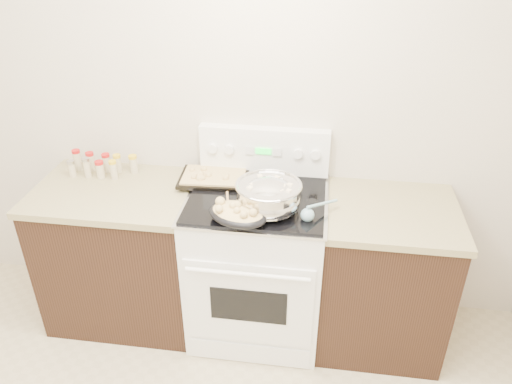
# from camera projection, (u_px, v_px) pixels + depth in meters

# --- Properties ---
(room_shell) EXTENTS (4.10, 3.60, 2.75)m
(room_shell) POSITION_uv_depth(u_px,v_px,m) (30.00, 213.00, 1.19)
(room_shell) COLOR beige
(room_shell) RESTS_ON ground
(counter_left) EXTENTS (0.93, 0.67, 0.92)m
(counter_left) POSITION_uv_depth(u_px,v_px,m) (125.00, 253.00, 3.09)
(counter_left) COLOR black
(counter_left) RESTS_ON ground
(counter_right) EXTENTS (0.73, 0.67, 0.92)m
(counter_right) POSITION_uv_depth(u_px,v_px,m) (381.00, 276.00, 2.90)
(counter_right) COLOR black
(counter_right) RESTS_ON ground
(kitchen_range) EXTENTS (0.78, 0.73, 1.22)m
(kitchen_range) POSITION_uv_depth(u_px,v_px,m) (257.00, 261.00, 2.97)
(kitchen_range) COLOR white
(kitchen_range) RESTS_ON ground
(mixing_bowl) EXTENTS (0.41, 0.41, 0.20)m
(mixing_bowl) POSITION_uv_depth(u_px,v_px,m) (269.00, 197.00, 2.58)
(mixing_bowl) COLOR silver
(mixing_bowl) RESTS_ON kitchen_range
(roasting_pan) EXTENTS (0.37, 0.31, 0.11)m
(roasting_pan) POSITION_uv_depth(u_px,v_px,m) (238.00, 213.00, 2.50)
(roasting_pan) COLOR black
(roasting_pan) RESTS_ON kitchen_range
(baking_sheet) EXTENTS (0.41, 0.30, 0.06)m
(baking_sheet) POSITION_uv_depth(u_px,v_px,m) (213.00, 177.00, 2.89)
(baking_sheet) COLOR black
(baking_sheet) RESTS_ON kitchen_range
(wooden_spoon) EXTENTS (0.08, 0.25, 0.04)m
(wooden_spoon) POSITION_uv_depth(u_px,v_px,m) (222.00, 210.00, 2.60)
(wooden_spoon) COLOR tan
(wooden_spoon) RESTS_ON kitchen_range
(blue_ladle) EXTENTS (0.19, 0.21, 0.09)m
(blue_ladle) POSITION_uv_depth(u_px,v_px,m) (310.00, 213.00, 2.53)
(blue_ladle) COLOR #77A2B2
(blue_ladle) RESTS_ON kitchen_range
(spice_jars) EXTENTS (0.40, 0.15, 0.13)m
(spice_jars) POSITION_uv_depth(u_px,v_px,m) (100.00, 165.00, 2.99)
(spice_jars) COLOR #BFB28C
(spice_jars) RESTS_ON counter_left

